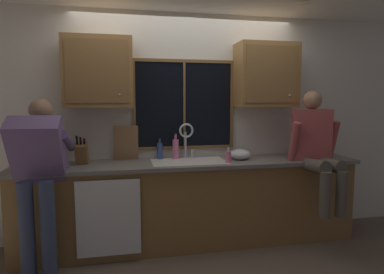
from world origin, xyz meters
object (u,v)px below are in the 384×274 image
Objects in this scene: person_sitting_on_counter at (316,144)px; bottle_green_glass at (176,148)px; cutting_board at (126,143)px; mixing_bowl at (240,154)px; soap_dispenser at (228,157)px; person_standing at (38,168)px; bottle_tall_clear at (160,150)px; knife_block at (82,154)px.

bottle_green_glass is (-1.46, 0.44, -0.06)m from person_sitting_on_counter.
mixing_bowl is (1.25, -0.20, -0.14)m from cutting_board.
soap_dispenser is at bearing -33.45° from bottle_green_glass.
mixing_bowl is at bearing 159.29° from person_sitting_on_counter.
person_standing reaches higher than bottle_tall_clear.
soap_dispenser is 0.58× the size of bottle_green_glass.
person_standing is 6.76× the size of bottle_tall_clear.
knife_block is at bearing -162.85° from cutting_board.
person_sitting_on_counter reaches higher than bottle_green_glass.
bottle_tall_clear is (-0.88, 0.20, 0.04)m from mixing_bowl.
soap_dispenser is (1.50, -0.23, -0.04)m from knife_block.
bottle_green_glass is 1.23× the size of bottle_tall_clear.
person_sitting_on_counter is 3.92× the size of knife_block.
person_sitting_on_counter is 3.25× the size of cutting_board.
soap_dispenser is 0.71× the size of bottle_tall_clear.
person_standing reaches higher than bottle_green_glass.
person_sitting_on_counter is at bearing -7.94° from knife_block.
person_standing is at bearing -174.69° from soap_dispenser.
mixing_bowl is 1.43× the size of soap_dispenser.
knife_block is at bearing 171.13° from soap_dispenser.
mixing_bowl is (-0.75, 0.28, -0.13)m from person_sitting_on_counter.
soap_dispenser is (-0.95, 0.11, -0.12)m from person_sitting_on_counter.
person_sitting_on_counter is 4.37× the size of bottle_green_glass.
knife_block is at bearing -170.14° from bottle_tall_clear.
mixing_bowl is (1.70, -0.06, -0.05)m from knife_block.
person_standing is 0.52m from knife_block.
person_sitting_on_counter reaches higher than person_standing.
person_sitting_on_counter is 1.52m from bottle_green_glass.
person_sitting_on_counter is 7.50× the size of soap_dispenser.
cutting_board reaches higher than mixing_bowl.
person_sitting_on_counter is 2.47m from knife_block.
person_standing is 2.05m from mixing_bowl.
knife_block is 1.37× the size of bottle_tall_clear.
mixing_bowl is 0.90m from bottle_tall_clear.
knife_block reaches higher than soap_dispenser.
person_standing is 1.41m from bottle_green_glass.
cutting_board is 2.31× the size of soap_dispenser.
person_standing is 1.26× the size of person_sitting_on_counter.
cutting_board is at bearing 176.09° from bottle_green_glass.
knife_block is at bearing -174.16° from bottle_green_glass.
bottle_tall_clear is (-1.63, 0.48, -0.09)m from person_sitting_on_counter.
person_sitting_on_counter reaches higher than mixing_bowl.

